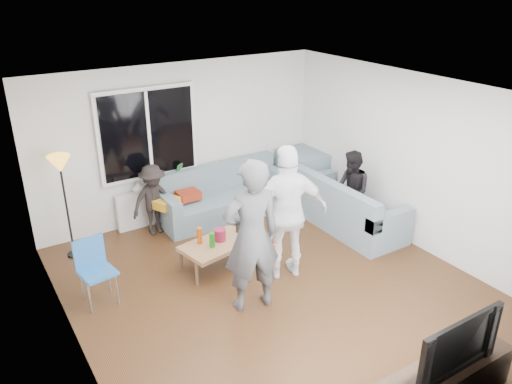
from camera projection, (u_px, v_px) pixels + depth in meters
floor at (273, 288)px, 6.79m from camera, size 5.00×5.50×0.04m
ceiling at (277, 93)px, 5.74m from camera, size 5.00×5.50×0.04m
wall_back at (182, 141)px, 8.42m from camera, size 5.00×0.04×2.60m
wall_front at (466, 317)px, 4.12m from camera, size 5.00×0.04×2.60m
wall_left at (66, 254)px, 5.04m from camera, size 0.04×5.50×2.60m
wall_right at (415, 162)px, 7.50m from camera, size 0.04×5.50×2.60m
window_frame at (148, 133)px, 7.96m from camera, size 1.62×0.06×1.47m
window_glass at (149, 134)px, 7.93m from camera, size 1.50×0.02×1.35m
window_mullion at (149, 134)px, 7.92m from camera, size 0.05×0.03×1.35m
radiator at (155, 206)px, 8.43m from camera, size 1.30×0.12×0.62m
potted_plant at (178, 173)px, 8.41m from camera, size 0.22×0.19×0.38m
vase at (138, 187)px, 8.11m from camera, size 0.20×0.20×0.18m
sofa_back_section at (225, 193)px, 8.63m from camera, size 2.30×0.85×0.85m
sofa_right_section at (348, 203)px, 8.24m from camera, size 2.00×0.85×0.85m
sofa_corner at (306, 173)px, 9.48m from camera, size 0.85×0.85×0.85m
cushion_yellow at (166, 203)px, 8.05m from camera, size 0.48×0.45×0.14m
cushion_red at (188, 195)px, 8.33m from camera, size 0.37×0.31×0.13m
coffee_table at (220, 254)px, 7.20m from camera, size 1.19×0.80×0.40m
pitcher at (220, 235)px, 7.12m from camera, size 0.17×0.17×0.17m
side_chair at (98, 273)px, 6.31m from camera, size 0.46×0.46×0.86m
floor_lamp at (67, 208)px, 7.24m from camera, size 0.32×0.32×1.56m
player_left at (251, 237)px, 6.03m from camera, size 0.79×0.59×1.97m
player_right at (288, 213)px, 6.72m from camera, size 1.19×0.77×1.88m
spectator_right at (351, 191)px, 8.11m from camera, size 0.66×0.75×1.32m
spectator_back at (154, 200)px, 7.98m from camera, size 0.79×0.51×1.16m
tv_console at (442, 384)px, 4.90m from camera, size 1.60×0.40×0.44m
television at (450, 341)px, 4.69m from camera, size 1.06×0.14×0.61m
bottle_a at (199, 236)px, 7.02m from camera, size 0.07×0.07×0.24m
bottle_b at (212, 240)px, 6.94m from camera, size 0.08×0.08×0.21m
bottle_e at (238, 226)px, 7.34m from camera, size 0.07×0.07×0.21m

